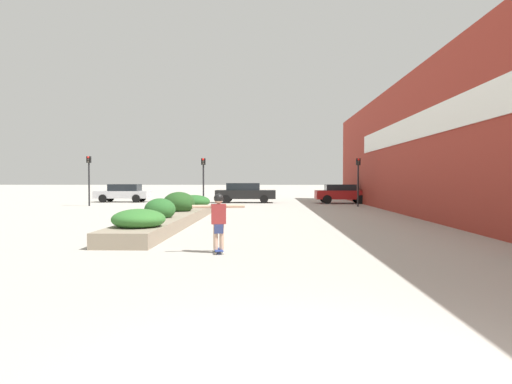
{
  "coord_description": "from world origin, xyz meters",
  "views": [
    {
      "loc": [
        -0.65,
        -4.21,
        1.85
      ],
      "look_at": [
        -1.22,
        15.58,
        1.3
      ],
      "focal_mm": 32.0,
      "sensor_mm": 36.0,
      "label": 1
    }
  ],
  "objects_px": {
    "skateboard": "(219,250)",
    "traffic_light_left": "(203,173)",
    "car_center_right": "(245,192)",
    "traffic_light_right": "(358,174)",
    "car_leftmost": "(123,193)",
    "skateboarder": "(219,216)",
    "car_center_left": "(342,193)",
    "traffic_light_far_left": "(89,172)",
    "car_rightmost": "(427,192)"
  },
  "relations": [
    {
      "from": "car_leftmost",
      "to": "traffic_light_right",
      "type": "xyz_separation_m",
      "value": [
        17.96,
        -5.72,
        1.48
      ]
    },
    {
      "from": "skateboard",
      "to": "car_leftmost",
      "type": "relative_size",
      "value": 0.15
    },
    {
      "from": "skateboard",
      "to": "traffic_light_left",
      "type": "xyz_separation_m",
      "value": [
        -3.26,
        19.91,
        2.2
      ]
    },
    {
      "from": "skateboarder",
      "to": "traffic_light_right",
      "type": "xyz_separation_m",
      "value": [
        7.32,
        19.78,
        1.31
      ]
    },
    {
      "from": "car_leftmost",
      "to": "car_rightmost",
      "type": "xyz_separation_m",
      "value": [
        25.18,
        1.84,
        -0.0
      ]
    },
    {
      "from": "skateboarder",
      "to": "traffic_light_right",
      "type": "relative_size",
      "value": 0.43
    },
    {
      "from": "car_center_right",
      "to": "traffic_light_left",
      "type": "height_order",
      "value": "traffic_light_left"
    },
    {
      "from": "car_leftmost",
      "to": "car_center_left",
      "type": "height_order",
      "value": "car_leftmost"
    },
    {
      "from": "skateboard",
      "to": "car_center_left",
      "type": "relative_size",
      "value": 0.16
    },
    {
      "from": "skateboard",
      "to": "traffic_light_left",
      "type": "bearing_deg",
      "value": 89.94
    },
    {
      "from": "traffic_light_far_left",
      "to": "car_rightmost",
      "type": "bearing_deg",
      "value": 15.94
    },
    {
      "from": "traffic_light_right",
      "to": "car_leftmost",
      "type": "bearing_deg",
      "value": 162.32
    },
    {
      "from": "car_center_left",
      "to": "car_center_right",
      "type": "bearing_deg",
      "value": -95.62
    },
    {
      "from": "skateboard",
      "to": "car_center_right",
      "type": "height_order",
      "value": "car_center_right"
    },
    {
      "from": "car_center_right",
      "to": "traffic_light_right",
      "type": "height_order",
      "value": "traffic_light_right"
    },
    {
      "from": "skateboard",
      "to": "car_rightmost",
      "type": "distance_m",
      "value": 30.98
    },
    {
      "from": "traffic_light_left",
      "to": "traffic_light_right",
      "type": "distance_m",
      "value": 10.59
    },
    {
      "from": "car_center_right",
      "to": "traffic_light_right",
      "type": "xyz_separation_m",
      "value": [
        7.96,
        -4.98,
        1.43
      ]
    },
    {
      "from": "car_center_left",
      "to": "traffic_light_left",
      "type": "xyz_separation_m",
      "value": [
        -10.15,
        -4.1,
        1.48
      ]
    },
    {
      "from": "car_center_left",
      "to": "car_rightmost",
      "type": "height_order",
      "value": "car_center_left"
    },
    {
      "from": "skateboard",
      "to": "car_center_left",
      "type": "xyz_separation_m",
      "value": [
        6.89,
        24.02,
        0.72
      ]
    },
    {
      "from": "traffic_light_left",
      "to": "traffic_light_right",
      "type": "relative_size",
      "value": 1.01
    },
    {
      "from": "skateboard",
      "to": "car_center_right",
      "type": "relative_size",
      "value": 0.14
    },
    {
      "from": "car_center_right",
      "to": "traffic_light_right",
      "type": "bearing_deg",
      "value": 57.96
    },
    {
      "from": "car_center_left",
      "to": "car_leftmost",
      "type": "bearing_deg",
      "value": -94.84
    },
    {
      "from": "skateboarder",
      "to": "car_leftmost",
      "type": "distance_m",
      "value": 27.63
    },
    {
      "from": "skateboarder",
      "to": "car_rightmost",
      "type": "height_order",
      "value": "skateboarder"
    },
    {
      "from": "car_rightmost",
      "to": "car_leftmost",
      "type": "bearing_deg",
      "value": 94.18
    },
    {
      "from": "skateboard",
      "to": "skateboarder",
      "type": "distance_m",
      "value": 0.87
    },
    {
      "from": "skateboard",
      "to": "traffic_light_left",
      "type": "distance_m",
      "value": 20.3
    },
    {
      "from": "car_leftmost",
      "to": "car_rightmost",
      "type": "height_order",
      "value": "car_leftmost"
    },
    {
      "from": "skateboard",
      "to": "car_leftmost",
      "type": "xyz_separation_m",
      "value": [
        -10.63,
        25.5,
        0.7
      ]
    },
    {
      "from": "car_rightmost",
      "to": "car_center_left",
      "type": "bearing_deg",
      "value": 113.47
    },
    {
      "from": "car_center_left",
      "to": "car_rightmost",
      "type": "bearing_deg",
      "value": 113.47
    },
    {
      "from": "skateboarder",
      "to": "car_leftmost",
      "type": "xyz_separation_m",
      "value": [
        -10.63,
        25.5,
        -0.17
      ]
    },
    {
      "from": "car_center_left",
      "to": "car_rightmost",
      "type": "xyz_separation_m",
      "value": [
        7.66,
        3.33,
        -0.02
      ]
    },
    {
      "from": "skateboard",
      "to": "car_leftmost",
      "type": "bearing_deg",
      "value": 103.27
    },
    {
      "from": "skateboard",
      "to": "traffic_light_far_left",
      "type": "xyz_separation_m",
      "value": [
        -11.27,
        19.97,
        2.29
      ]
    },
    {
      "from": "skateboarder",
      "to": "car_leftmost",
      "type": "height_order",
      "value": "skateboarder"
    },
    {
      "from": "car_leftmost",
      "to": "car_center_right",
      "type": "bearing_deg",
      "value": -94.25
    },
    {
      "from": "car_leftmost",
      "to": "traffic_light_left",
      "type": "distance_m",
      "value": 9.37
    },
    {
      "from": "skateboarder",
      "to": "car_leftmost",
      "type": "relative_size",
      "value": 0.32
    },
    {
      "from": "skateboarder",
      "to": "car_center_left",
      "type": "bearing_deg",
      "value": 64.64
    },
    {
      "from": "traffic_light_right",
      "to": "traffic_light_far_left",
      "type": "xyz_separation_m",
      "value": [
        -18.59,
        0.19,
        0.11
      ]
    },
    {
      "from": "skateboard",
      "to": "car_center_left",
      "type": "bearing_deg",
      "value": 64.64
    },
    {
      "from": "car_center_left",
      "to": "traffic_light_right",
      "type": "xyz_separation_m",
      "value": [
        0.44,
        -4.24,
        1.46
      ]
    },
    {
      "from": "car_center_left",
      "to": "car_center_right",
      "type": "height_order",
      "value": "car_center_right"
    },
    {
      "from": "skateboarder",
      "to": "car_center_right",
      "type": "xyz_separation_m",
      "value": [
        -0.64,
        24.76,
        -0.13
      ]
    },
    {
      "from": "skateboard",
      "to": "skateboarder",
      "type": "xyz_separation_m",
      "value": [
        0.0,
        0.0,
        0.87
      ]
    },
    {
      "from": "car_center_right",
      "to": "car_rightmost",
      "type": "bearing_deg",
      "value": 99.66
    }
  ]
}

